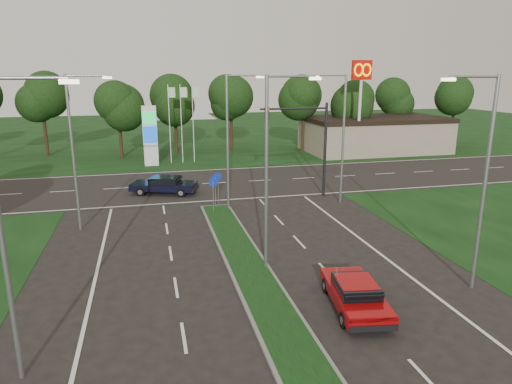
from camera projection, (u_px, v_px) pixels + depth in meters
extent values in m
plane|color=black|center=(287.00, 340.00, 15.89)|extent=(160.00, 160.00, 0.00)
cube|color=black|center=(177.00, 136.00, 67.65)|extent=(160.00, 50.00, 0.02)
cube|color=black|center=(202.00, 184.00, 38.48)|extent=(160.00, 12.00, 0.02)
cube|color=slate|center=(260.00, 288.00, 19.64)|extent=(2.00, 26.00, 0.12)
cube|color=gray|center=(374.00, 135.00, 54.26)|extent=(16.00, 9.00, 4.00)
cylinder|color=gray|center=(266.00, 177.00, 20.59)|extent=(0.16, 0.16, 9.00)
cylinder|color=gray|center=(291.00, 76.00, 19.73)|extent=(2.20, 0.10, 0.10)
cube|color=#FFF2CC|center=(315.00, 79.00, 20.01)|extent=(0.50, 0.22, 0.12)
cylinder|color=gray|center=(228.00, 144.00, 30.00)|extent=(0.16, 0.16, 9.00)
cylinder|color=gray|center=(243.00, 76.00, 29.14)|extent=(2.20, 0.10, 0.10)
cube|color=#FFF2CC|center=(260.00, 77.00, 29.42)|extent=(0.50, 0.22, 0.12)
cylinder|color=gray|center=(2.00, 239.00, 12.84)|extent=(0.16, 0.16, 9.00)
cylinder|color=gray|center=(24.00, 78.00, 11.98)|extent=(2.20, 0.10, 0.10)
cube|color=#FFF2CC|center=(69.00, 82.00, 12.25)|extent=(0.50, 0.22, 0.12)
cylinder|color=gray|center=(73.00, 155.00, 26.01)|extent=(0.16, 0.16, 9.00)
cylinder|color=gray|center=(86.00, 76.00, 25.15)|extent=(2.20, 0.10, 0.10)
cube|color=#FFF2CC|center=(107.00, 78.00, 25.43)|extent=(0.50, 0.22, 0.12)
cylinder|color=gray|center=(343.00, 140.00, 31.86)|extent=(0.16, 0.16, 9.00)
cylinder|color=gray|center=(331.00, 75.00, 30.50)|extent=(2.20, 0.10, 0.10)
cube|color=#FFF2CC|center=(315.00, 77.00, 30.28)|extent=(0.50, 0.22, 0.12)
cylinder|color=gray|center=(484.00, 187.00, 18.69)|extent=(0.16, 0.16, 9.00)
cylinder|color=gray|center=(474.00, 77.00, 17.33)|extent=(2.20, 0.10, 0.10)
cube|color=#FFF2CC|center=(448.00, 79.00, 17.11)|extent=(0.50, 0.22, 0.12)
cylinder|color=black|center=(325.00, 150.00, 33.88)|extent=(0.20, 0.20, 7.00)
cylinder|color=black|center=(294.00, 109.00, 32.53)|extent=(5.00, 0.14, 0.14)
cube|color=black|center=(267.00, 113.00, 32.16)|extent=(0.28, 0.28, 0.90)
sphere|color=#FF190C|center=(268.00, 109.00, 31.91)|extent=(0.20, 0.20, 0.20)
cylinder|color=gray|center=(213.00, 197.00, 30.13)|extent=(0.06, 0.06, 2.20)
cylinder|color=#0C26A5|center=(213.00, 182.00, 29.88)|extent=(0.56, 0.04, 0.56)
cylinder|color=gray|center=(215.00, 193.00, 31.14)|extent=(0.06, 0.06, 2.20)
cylinder|color=#0C26A5|center=(215.00, 179.00, 30.89)|extent=(0.56, 0.04, 0.56)
cylinder|color=gray|center=(218.00, 190.00, 31.87)|extent=(0.06, 0.06, 2.20)
cylinder|color=#0C26A5|center=(218.00, 177.00, 31.62)|extent=(0.56, 0.04, 0.56)
cube|color=silver|center=(150.00, 136.00, 45.29)|extent=(1.40, 0.30, 6.00)
cube|color=#0CA53F|center=(149.00, 118.00, 44.66)|extent=(1.30, 0.08, 1.20)
cube|color=#0C3FBF|center=(150.00, 134.00, 45.07)|extent=(1.30, 0.08, 1.60)
cylinder|color=silver|center=(170.00, 125.00, 46.43)|extent=(0.08, 0.08, 8.00)
cube|color=#B2D8B2|center=(172.00, 92.00, 45.70)|extent=(0.70, 0.02, 1.00)
cylinder|color=silver|center=(181.00, 124.00, 46.70)|extent=(0.08, 0.08, 8.00)
cube|color=#B2D8B2|center=(184.00, 92.00, 45.98)|extent=(0.70, 0.02, 1.00)
cylinder|color=silver|center=(193.00, 124.00, 46.97)|extent=(0.08, 0.08, 8.00)
cube|color=#B2D8B2|center=(196.00, 92.00, 46.25)|extent=(0.70, 0.02, 1.00)
cylinder|color=silver|center=(359.00, 112.00, 48.83)|extent=(0.30, 0.30, 10.00)
cube|color=#BF0C07|center=(362.00, 70.00, 47.72)|extent=(2.20, 0.35, 2.00)
torus|color=#FFC600|center=(359.00, 70.00, 47.42)|extent=(1.06, 0.16, 1.06)
torus|color=#FFC600|center=(367.00, 70.00, 47.62)|extent=(1.06, 0.16, 1.06)
cylinder|color=black|center=(185.00, 134.00, 52.98)|extent=(0.36, 0.36, 4.40)
sphere|color=black|center=(183.00, 97.00, 51.90)|extent=(6.00, 6.00, 6.00)
sphere|color=black|center=(186.00, 88.00, 51.53)|extent=(4.80, 4.80, 4.80)
cube|color=#9A080A|center=(355.00, 295.00, 17.96)|extent=(2.44, 4.62, 0.45)
cube|color=black|center=(356.00, 286.00, 17.77)|extent=(1.80, 2.14, 0.42)
cube|color=#9A080A|center=(356.00, 281.00, 17.71)|extent=(1.66, 1.78, 0.04)
cylinder|color=black|center=(326.00, 286.00, 19.31)|extent=(0.29, 0.64, 0.62)
cylinder|color=black|center=(364.00, 284.00, 19.44)|extent=(0.29, 0.64, 0.62)
cylinder|color=black|center=(344.00, 320.00, 16.59)|extent=(0.29, 0.64, 0.62)
cylinder|color=black|center=(388.00, 318.00, 16.73)|extent=(0.29, 0.64, 0.62)
cube|color=black|center=(164.00, 186.00, 35.17)|extent=(5.29, 3.51, 0.50)
cube|color=black|center=(165.00, 180.00, 35.04)|extent=(2.60, 2.32, 0.47)
cube|color=black|center=(165.00, 177.00, 34.98)|extent=(2.20, 2.10, 0.04)
cylinder|color=black|center=(140.00, 192.00, 34.50)|extent=(0.73, 0.44, 0.69)
cylinder|color=black|center=(148.00, 186.00, 36.28)|extent=(0.73, 0.44, 0.69)
cylinder|color=black|center=(181.00, 193.00, 34.20)|extent=(0.73, 0.44, 0.69)
cylinder|color=black|center=(187.00, 187.00, 35.98)|extent=(0.73, 0.44, 0.69)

